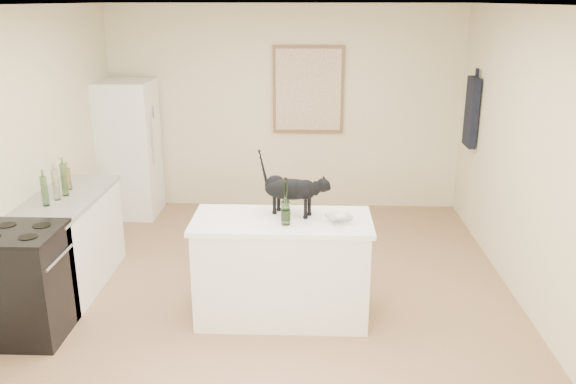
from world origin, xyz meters
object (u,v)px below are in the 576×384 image
Objects in this scene: fridge at (128,149)px; black_cat at (291,192)px; stove at (25,285)px; wine_bottle at (286,204)px; glass_bowl at (339,219)px.

black_cat is at bearing -48.96° from fridge.
wine_bottle is at bearing 7.40° from stove.
glass_bowl is (2.52, 0.34, 0.48)m from stove.
stove is 4.11× the size of glass_bowl.
black_cat is (2.12, 0.51, 0.65)m from stove.
wine_bottle is 1.59× the size of glass_bowl.
glass_bowl is at bearing -1.25° from black_cat.
stove is at bearing -172.60° from wine_bottle.
wine_bottle is (2.09, -2.68, 0.22)m from fridge.
glass_bowl is at bearing 7.75° from stove.
stove is 1.58× the size of black_cat.
wine_bottle reaches higher than glass_bowl.
fridge is 4.89× the size of wine_bottle.
glass_bowl is at bearing 9.40° from wine_bottle.
fridge is at bearing 90.00° from stove.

